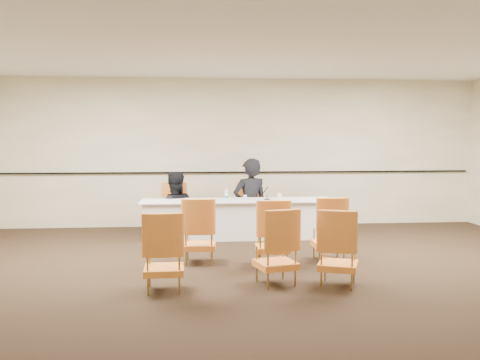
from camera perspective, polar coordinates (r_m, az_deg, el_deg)
The scene contains 20 objects.
floor at distance 7.17m, azimuth 2.26°, elevation -10.06°, with size 10.00×10.00×0.00m, color black.
ceiling at distance 7.04m, azimuth 2.33°, elevation 14.30°, with size 10.00×10.00×0.00m, color white.
wall_back at distance 10.92m, azimuth -0.45°, elevation 2.94°, with size 10.00×0.04×3.00m, color #F3E8BF.
wall_rail at distance 10.90m, azimuth -0.43°, elevation 0.83°, with size 9.80×0.04×0.03m, color black.
panel_table at distance 9.65m, azimuth -0.31°, elevation -4.17°, with size 3.44×0.80×0.69m, color silver, non-canonical shape.
panelist_main at distance 10.18m, azimuth 1.09°, elevation -2.99°, with size 0.69×0.45×1.89m, color black.
panelist_main_chair at distance 10.18m, azimuth 1.09°, elevation -2.97°, with size 0.50×0.50×0.95m, color #BF7722, non-canonical shape.
panelist_second at distance 10.14m, azimuth -7.04°, elevation -3.71°, with size 0.79×0.62×1.63m, color black.
panelist_second_chair at distance 10.12m, azimuth -7.05°, elevation -3.04°, with size 0.50×0.50×0.95m, color #BF7722, non-canonical shape.
papers at distance 9.58m, azimuth 2.91°, elevation -2.14°, with size 0.30×0.22×0.00m, color silver.
microphone at distance 9.60m, azimuth 2.91°, elevation -1.32°, with size 0.10×0.19×0.27m, color black, non-canonical shape.
water_bottle at distance 9.55m, azimuth -1.46°, elevation -1.55°, with size 0.06×0.06×0.21m, color teal, non-canonical shape.
drinking_glass at distance 9.51m, azimuth 0.55°, elevation -1.90°, with size 0.06×0.06×0.10m, color silver.
coffee_cup at distance 9.60m, azimuth 4.21°, elevation -1.79°, with size 0.08×0.08×0.12m, color white.
aud_chair_front_left at distance 7.74m, azimuth -4.37°, elevation -5.38°, with size 0.50×0.50×0.95m, color #BF7722, non-canonical shape.
aud_chair_front_mid at distance 7.56m, azimuth 3.47°, elevation -5.61°, with size 0.50×0.50×0.95m, color #BF7722, non-canonical shape.
aud_chair_front_right at distance 7.98m, azimuth 9.46°, elevation -5.13°, with size 0.50×0.50×0.95m, color #BF7722, non-canonical shape.
aud_chair_back_left at distance 6.41m, azimuth -8.13°, elevation -7.50°, with size 0.50×0.50×0.95m, color #BF7722, non-canonical shape.
aud_chair_back_mid at distance 6.63m, azimuth 3.84°, elevation -7.05°, with size 0.50×0.50×0.95m, color #BF7722, non-canonical shape.
aud_chair_back_right at distance 6.67m, azimuth 10.45°, elevation -7.05°, with size 0.50×0.50×0.95m, color #BF7722, non-canonical shape.
Camera 1 is at (-0.91, -6.88, 1.81)m, focal length 40.00 mm.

